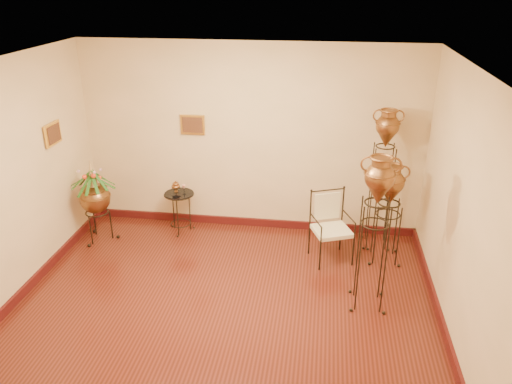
# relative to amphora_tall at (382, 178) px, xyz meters

# --- Properties ---
(ground) EXTENTS (5.00, 5.00, 0.00)m
(ground) POSITION_rel_amphora_tall_xyz_m (-1.88, -2.15, -1.04)
(ground) COLOR #5A1E15
(ground) RESTS_ON ground
(room_shell) EXTENTS (5.02, 5.02, 2.81)m
(room_shell) POSITION_rel_amphora_tall_xyz_m (-1.89, -2.14, 0.70)
(room_shell) COLOR beige
(room_shell) RESTS_ON ground
(amphora_tall) EXTENTS (0.42, 0.42, 2.03)m
(amphora_tall) POSITION_rel_amphora_tall_xyz_m (0.00, 0.00, 0.00)
(amphora_tall) COLOR black
(amphora_tall) RESTS_ON ground
(amphora_mid) EXTENTS (0.54, 0.54, 1.89)m
(amphora_mid) POSITION_rel_amphora_tall_xyz_m (-0.21, -1.47, -0.08)
(amphora_mid) COLOR black
(amphora_mid) RESTS_ON ground
(amphora_short) EXTENTS (0.50, 0.50, 1.41)m
(amphora_short) POSITION_rel_amphora_tall_xyz_m (0.08, -0.39, -0.33)
(amphora_short) COLOR black
(amphora_short) RESTS_ON ground
(planter_urn) EXTENTS (0.84, 0.84, 1.28)m
(planter_urn) POSITION_rel_amphora_tall_xyz_m (-4.03, -0.42, -0.32)
(planter_urn) COLOR black
(planter_urn) RESTS_ON ground
(armchair) EXTENTS (0.69, 0.67, 0.97)m
(armchair) POSITION_rel_amphora_tall_xyz_m (-0.65, -0.52, -0.55)
(armchair) COLOR black
(armchair) RESTS_ON ground
(side_table) EXTENTS (0.51, 0.51, 0.80)m
(side_table) POSITION_rel_amphora_tall_xyz_m (-2.91, 0.00, -0.71)
(side_table) COLOR black
(side_table) RESTS_ON ground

